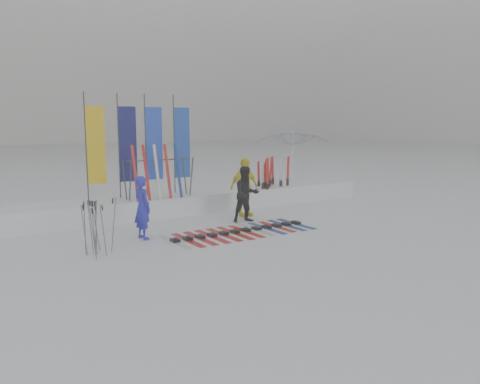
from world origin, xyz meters
TOP-DOWN VIEW (x-y plane):
  - ground at (0.00, 0.00)m, footprint 120.00×120.00m
  - snow_bank at (0.00, 4.60)m, footprint 14.00×1.60m
  - person_blue at (-2.58, 1.82)m, footprint 0.45×0.63m
  - person_black at (0.75, 2.11)m, footprint 0.90×0.75m
  - person_yellow at (1.17, 2.85)m, footprint 1.12×0.58m
  - tent_canopy at (4.78, 4.89)m, footprint 2.93×2.99m
  - ski_row at (-0.15, 1.05)m, footprint 4.00×1.69m
  - pole_cluster at (-3.99, 1.03)m, footprint 0.78×0.83m
  - feather_flags at (-1.42, 4.84)m, footprint 3.46×0.16m
  - ski_rack at (-1.10, 4.20)m, footprint 2.04×0.80m
  - upright_skis at (3.25, 4.26)m, footprint 1.28×0.89m

SIDE VIEW (x-z plane):
  - ground at x=0.00m, z-range 0.00..0.00m
  - ski_row at x=-0.15m, z-range 0.00..0.07m
  - snow_bank at x=0.00m, z-range 0.00..0.60m
  - pole_cluster at x=-3.99m, z-range -0.03..1.23m
  - person_blue at x=-2.58m, z-range 0.00..1.60m
  - upright_skis at x=3.25m, z-range -0.04..1.66m
  - person_black at x=0.75m, z-range 0.00..1.64m
  - person_yellow at x=1.17m, z-range 0.00..1.84m
  - tent_canopy at x=4.78m, z-range 0.00..2.67m
  - ski_rack at x=-1.10m, z-range 0.77..2.00m
  - feather_flags at x=-1.42m, z-range 0.64..3.84m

